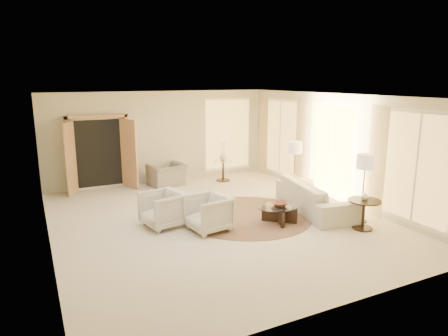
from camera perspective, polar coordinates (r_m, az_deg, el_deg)
name	(u,v)px	position (r m, az deg, el deg)	size (l,w,h in m)	color
room	(216,160)	(8.85, -1.18, 1.12)	(7.04, 8.04, 2.83)	beige
windows_right	(333,150)	(10.83, 15.37, 2.54)	(0.10, 6.40, 2.40)	#FFCE66
window_back_corner	(228,134)	(13.35, 0.57, 4.83)	(1.70, 0.10, 2.40)	#FFCE66
curtains_right	(310,147)	(11.48, 12.21, 3.01)	(0.06, 5.20, 2.60)	beige
french_doors	(100,154)	(11.99, -17.36, 1.99)	(1.95, 0.66, 2.16)	tan
area_rug	(246,215)	(9.50, 3.21, -6.79)	(3.07, 3.07, 0.01)	#432A1F
sofa	(314,196)	(9.98, 12.79, -3.95)	(2.53, 0.99, 0.74)	beige
armchair_left	(163,207)	(8.82, -8.71, -5.60)	(0.83, 0.77, 0.85)	beige
armchair_right	(208,211)	(8.50, -2.27, -6.22)	(0.81, 0.76, 0.84)	beige
accent_chair	(167,171)	(12.13, -8.18, -0.45)	(1.01, 0.66, 0.89)	gray
coffee_table	(279,212)	(9.08, 7.93, -6.24)	(1.27, 1.27, 0.39)	black
end_table	(364,209)	(9.06, 19.34, -5.57)	(0.69, 0.69, 0.65)	black
side_table	(223,168)	(12.58, -0.12, -0.05)	(0.57, 0.57, 0.66)	#2F231B
floor_lamp_near	(295,150)	(10.87, 10.12, 2.55)	(0.37, 0.37, 1.52)	#2F231B
floor_lamp_far	(365,165)	(9.29, 19.52, 0.45)	(0.38, 0.38, 1.55)	#2F231B
bowl	(280,204)	(9.02, 7.97, -5.09)	(0.37, 0.37, 0.09)	brown
end_vase	(365,196)	(8.98, 19.48, -3.85)	(0.16, 0.16, 0.17)	silver
side_vase	(223,156)	(12.50, -0.12, 1.68)	(0.25, 0.25, 0.26)	silver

